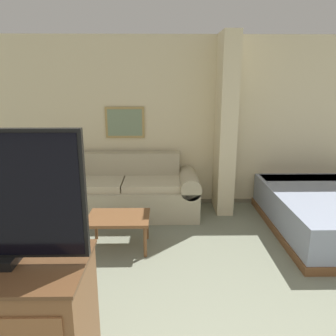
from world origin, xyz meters
name	(u,v)px	position (x,y,z in m)	size (l,w,h in m)	color
wall_back	(197,124)	(0.00, 4.39, 1.29)	(6.68, 0.16, 2.60)	beige
wall_partition_pillar	(225,126)	(0.38, 4.04, 1.30)	(0.24, 0.57, 2.60)	beige
couch	(124,192)	(-1.12, 3.90, 0.33)	(2.22, 0.84, 0.88)	#B7AD8E
coffee_table	(119,220)	(-1.06, 2.83, 0.35)	(0.72, 0.52, 0.40)	brown
side_table	(44,183)	(-2.32, 3.94, 0.47)	(0.36, 0.36, 0.60)	brown
table_lamp	(41,157)	(-2.32, 3.94, 0.86)	(0.35, 0.35, 0.38)	tan
bed	(333,212)	(1.71, 3.25, 0.26)	(1.60, 2.08, 0.51)	brown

